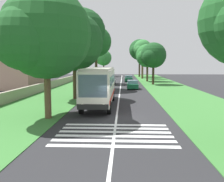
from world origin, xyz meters
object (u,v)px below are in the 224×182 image
Objects in this scene: roadside_tree_right_1 at (147,56)px; trailing_car_0 at (132,85)px; roadside_tree_right_2 at (139,50)px; utility_pole at (74,59)px; roadside_tree_right_3 at (142,49)px; roadside_tree_left_1 at (81,33)px; trailing_car_2 at (129,79)px; roadside_tree_left_4 at (96,43)px; roadside_tree_right_0 at (153,56)px; roadside_building at (20,72)px; roadside_tree_left_0 at (45,37)px; trailing_car_1 at (111,81)px; coach_bus at (100,84)px; roadside_tree_left_3 at (73,43)px; roadside_tree_left_2 at (103,58)px.

trailing_car_0 is at bearing 167.50° from roadside_tree_right_1.
roadside_tree_right_2 reaches higher than utility_pole.
roadside_tree_left_1 is at bearing 158.36° from roadside_tree_right_3.
trailing_car_2 is 13.83m from roadside_tree_right_3.
roadside_tree_left_4 is 11.78m from roadside_tree_right_0.
roadside_tree_right_2 reaches higher than trailing_car_0.
roadside_tree_right_3 is 1.18× the size of utility_pole.
roadside_tree_right_0 reaches higher than trailing_car_2.
roadside_tree_right_2 is at bearing -16.41° from roadside_tree_left_1.
trailing_car_2 is 0.49× the size of utility_pole.
roadside_tree_left_4 is 16.16m from roadside_building.
roadside_tree_left_0 is at bearing -153.73° from roadside_building.
trailing_car_1 is 0.42× the size of roadside_building.
coach_bus is 35.57m from roadside_tree_right_1.
roadside_tree_right_3 is at bearing -22.22° from trailing_car_1.
roadside_tree_right_1 is (18.72, -11.92, -3.06)m from roadside_tree_left_1.
trailing_car_0 is 0.50× the size of roadside_tree_right_1.
roadside_tree_right_3 is (18.51, -7.56, 7.27)m from trailing_car_1.
roadside_tree_left_1 is 1.27× the size of roadside_tree_left_3.
roadside_tree_right_3 is (40.14, -10.82, 1.49)m from roadside_tree_left_3.
trailing_car_2 is at bearing -5.89° from coach_bus.
roadside_tree_left_0 is at bearing 170.02° from roadside_tree_right_2.
trailing_car_2 is 24.71m from roadside_building.
trailing_car_2 is (16.73, 0.30, 0.00)m from trailing_car_0.
utility_pole is at bearing 32.10° from coach_bus.
roadside_tree_left_4 is at bearing -0.33° from roadside_tree_left_0.
roadside_tree_left_0 is 60.72m from roadside_tree_right_2.
roadside_tree_left_4 reaches higher than roadside_tree_right_2.
roadside_tree_right_2 is (59.77, -10.52, 1.96)m from roadside_tree_left_0.
roadside_tree_right_2 reaches higher than trailing_car_1.
trailing_car_2 is at bearing 98.23° from roadside_tree_right_1.
roadside_tree_left_4 is at bearing -0.66° from utility_pole.
roadside_tree_right_3 is at bearing 1.70° from roadside_tree_right_1.
roadside_tree_right_2 is (54.08, -6.99, 5.94)m from coach_bus.
roadside_tree_right_1 is at bearing -53.81° from roadside_building.
roadside_tree_right_3 reaches higher than roadside_building.
roadside_tree_right_3 is (45.08, -7.33, 5.79)m from coach_bus.
roadside_building is (12.16, 11.57, -1.90)m from utility_pole.
roadside_tree_right_0 is at bearing -177.96° from roadside_tree_right_2.
roadside_tree_left_4 is at bearing 123.26° from roadside_tree_right_1.
roadside_tree_left_0 is 1.15× the size of roadside_tree_left_2.
roadside_tree_left_1 is 11.57m from roadside_tree_left_4.
utility_pole is at bearing 149.89° from roadside_tree_right_0.
roadside_tree_left_2 is (40.55, 8.00, 5.10)m from trailing_car_0.
roadside_tree_left_1 reaches higher than roadside_building.
roadside_tree_left_1 is 16.08m from roadside_tree_right_0.
roadside_tree_left_4 is (-6.60, 6.84, 7.66)m from trailing_car_2.
coach_bus is at bearing 162.70° from roadside_tree_right_0.
trailing_car_0 is 18.47m from roadside_tree_right_1.
roadside_tree_right_0 is (31.38, -11.53, -0.54)m from roadside_tree_left_0.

